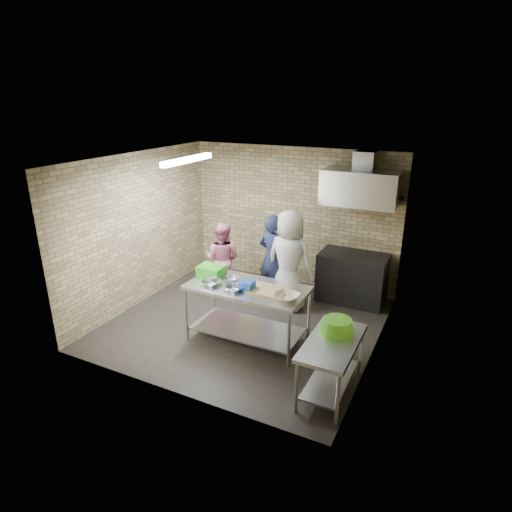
{
  "coord_description": "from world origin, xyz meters",
  "views": [
    {
      "loc": [
        3.01,
        -5.66,
        3.59
      ],
      "look_at": [
        0.1,
        0.2,
        1.15
      ],
      "focal_mm": 30.35,
      "sensor_mm": 36.0,
      "label": 1
    }
  ],
  "objects": [
    {
      "name": "bottle_red",
      "position": [
        1.4,
        1.89,
        2.03
      ],
      "size": [
        0.07,
        0.07,
        0.18
      ],
      "primitive_type": "cylinder",
      "color": "#B22619",
      "rests_on": "wall_shelf"
    },
    {
      "name": "floor",
      "position": [
        0.0,
        0.0,
        0.0
      ],
      "size": [
        4.2,
        4.2,
        0.0
      ],
      "primitive_type": "plane",
      "color": "black",
      "rests_on": "ground"
    },
    {
      "name": "ceramic_bowl",
      "position": [
        0.96,
        -0.58,
        0.95
      ],
      "size": [
        0.39,
        0.39,
        0.09
      ],
      "primitive_type": "imported",
      "rotation": [
        0.0,
        0.0,
        -0.15
      ],
      "color": "beige",
      "rests_on": "prep_table"
    },
    {
      "name": "hood_duct",
      "position": [
        1.35,
        1.85,
        2.55
      ],
      "size": [
        0.35,
        0.3,
        0.3
      ],
      "primitive_type": "cube",
      "color": "#A5A8AD",
      "rests_on": "back_wall"
    },
    {
      "name": "stove",
      "position": [
        1.35,
        1.65,
        0.45
      ],
      "size": [
        1.2,
        0.7,
        0.9
      ],
      "primitive_type": "cube",
      "color": "black",
      "rests_on": "floor"
    },
    {
      "name": "bottle_green",
      "position": [
        1.8,
        1.89,
        2.02
      ],
      "size": [
        0.06,
        0.06,
        0.15
      ],
      "primitive_type": "cylinder",
      "color": "green",
      "rests_on": "wall_shelf"
    },
    {
      "name": "mixing_bowl_c",
      "position": [
        0.16,
        -0.65,
        0.93
      ],
      "size": [
        0.29,
        0.29,
        0.06
      ],
      "primitive_type": "imported",
      "rotation": [
        0.0,
        0.0,
        -0.15
      ],
      "color": "silver",
      "rests_on": "prep_table"
    },
    {
      "name": "cutting_board",
      "position": [
        0.61,
        -0.45,
        0.92
      ],
      "size": [
        0.55,
        0.42,
        0.03
      ],
      "primitive_type": "cube",
      "color": "tan",
      "rests_on": "prep_table"
    },
    {
      "name": "fluorescent_fixture",
      "position": [
        -1.0,
        0.0,
        2.64
      ],
      "size": [
        0.1,
        1.25,
        0.08
      ],
      "primitive_type": "cube",
      "color": "white",
      "rests_on": "ceiling"
    },
    {
      "name": "back_wall",
      "position": [
        0.0,
        2.0,
        1.35
      ],
      "size": [
        4.2,
        0.06,
        2.7
      ],
      "primitive_type": "cube",
      "color": "tan",
      "rests_on": "ground"
    },
    {
      "name": "range_hood",
      "position": [
        1.35,
        1.7,
        2.1
      ],
      "size": [
        1.3,
        0.6,
        0.6
      ],
      "primitive_type": "cube",
      "color": "silver",
      "rests_on": "back_wall"
    },
    {
      "name": "green_basin",
      "position": [
        1.78,
        -0.85,
        0.83
      ],
      "size": [
        0.46,
        0.46,
        0.17
      ],
      "primitive_type": null,
      "color": "#59C626",
      "rests_on": "side_counter"
    },
    {
      "name": "man_navy",
      "position": [
        0.01,
        1.05,
        0.81
      ],
      "size": [
        0.66,
        0.5,
        1.62
      ],
      "primitive_type": "imported",
      "rotation": [
        0.0,
        0.0,
        2.93
      ],
      "color": "#141933",
      "rests_on": "floor"
    },
    {
      "name": "ceiling",
      "position": [
        0.0,
        0.0,
        2.7
      ],
      "size": [
        4.2,
        4.2,
        0.0
      ],
      "primitive_type": "plane",
      "rotation": [
        3.14,
        0.0,
        0.0
      ],
      "color": "black",
      "rests_on": "ground"
    },
    {
      "name": "right_wall",
      "position": [
        2.1,
        0.0,
        1.35
      ],
      "size": [
        0.06,
        4.0,
        2.7
      ],
      "primitive_type": "cube",
      "color": "tan",
      "rests_on": "ground"
    },
    {
      "name": "prep_table",
      "position": [
        0.26,
        -0.43,
        0.45
      ],
      "size": [
        1.81,
        0.9,
        0.9
      ],
      "primitive_type": "cube",
      "color": "silver",
      "rests_on": "floor"
    },
    {
      "name": "front_wall",
      "position": [
        0.0,
        -2.0,
        1.35
      ],
      "size": [
        4.2,
        0.06,
        2.7
      ],
      "primitive_type": "cube",
      "color": "tan",
      "rests_on": "ground"
    },
    {
      "name": "blue_tub",
      "position": [
        0.31,
        -0.53,
        0.97
      ],
      "size": [
        0.2,
        0.2,
        0.13
      ],
      "primitive_type": "cube",
      "color": "blue",
      "rests_on": "prep_table"
    },
    {
      "name": "side_counter",
      "position": [
        1.8,
        -1.1,
        0.38
      ],
      "size": [
        0.6,
        1.2,
        0.75
      ],
      "primitive_type": "cube",
      "color": "silver",
      "rests_on": "floor"
    },
    {
      "name": "mixing_bowl_b",
      "position": [
        -0.04,
        -0.38,
        0.94
      ],
      "size": [
        0.24,
        0.24,
        0.07
      ],
      "primitive_type": "imported",
      "rotation": [
        0.0,
        0.0,
        -0.15
      ],
      "color": "silver",
      "rests_on": "prep_table"
    },
    {
      "name": "mixing_bowl_a",
      "position": [
        -0.24,
        -0.63,
        0.94
      ],
      "size": [
        0.32,
        0.32,
        0.07
      ],
      "primitive_type": "imported",
      "rotation": [
        0.0,
        0.0,
        -0.15
      ],
      "color": "#BABCC1",
      "rests_on": "prep_table"
    },
    {
      "name": "woman_white",
      "position": [
        0.41,
        0.88,
        0.89
      ],
      "size": [
        0.92,
        0.64,
        1.79
      ],
      "primitive_type": "imported",
      "rotation": [
        0.0,
        0.0,
        3.05
      ],
      "color": "silver",
      "rests_on": "floor"
    },
    {
      "name": "left_wall",
      "position": [
        -2.1,
        0.0,
        1.35
      ],
      "size": [
        0.06,
        4.0,
        2.7
      ],
      "primitive_type": "cube",
      "color": "tan",
      "rests_on": "ground"
    },
    {
      "name": "woman_pink",
      "position": [
        -0.92,
        0.84,
        0.71
      ],
      "size": [
        0.74,
        0.61,
        1.41
      ],
      "primitive_type": "imported",
      "rotation": [
        0.0,
        0.0,
        3.25
      ],
      "color": "#D47095",
      "rests_on": "floor"
    },
    {
      "name": "wall_shelf",
      "position": [
        1.65,
        1.89,
        1.92
      ],
      "size": [
        0.8,
        0.2,
        0.04
      ],
      "primitive_type": "cube",
      "color": "#3F2B19",
      "rests_on": "back_wall"
    },
    {
      "name": "green_crate",
      "position": [
        -0.44,
        -0.31,
        0.98
      ],
      "size": [
        0.4,
        0.3,
        0.16
      ],
      "primitive_type": "cube",
      "color": "green",
      "rests_on": "prep_table"
    }
  ]
}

